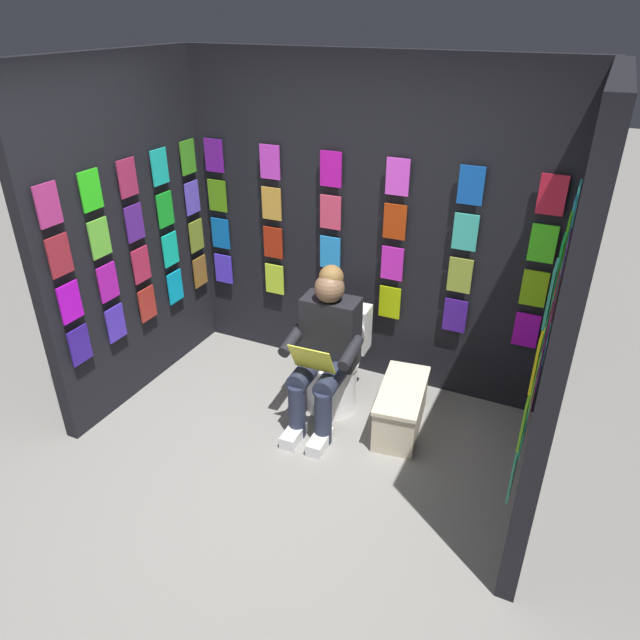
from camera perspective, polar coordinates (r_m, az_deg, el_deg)
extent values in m
plane|color=gray|center=(3.82, -6.50, -17.59)|extent=(30.00, 30.00, 0.00)
cube|color=black|center=(4.51, 4.48, 9.01)|extent=(3.04, 0.10, 2.49)
cube|color=#4C33EE|center=(5.20, -9.42, 4.97)|extent=(0.17, 0.01, 0.26)
cube|color=#C9EC30|center=(4.95, -4.47, 4.01)|extent=(0.17, 0.01, 0.26)
cube|color=#D83CA1|center=(4.73, 0.96, 2.92)|extent=(0.17, 0.01, 0.26)
cube|color=#AFCE0A|center=(4.57, 6.83, 1.72)|extent=(0.17, 0.01, 0.26)
cube|color=#3D1592|center=(4.46, 13.06, 0.42)|extent=(0.17, 0.01, 0.26)
cube|color=#A809AF|center=(4.40, 19.53, -0.94)|extent=(0.17, 0.01, 0.26)
cube|color=blue|center=(5.08, -9.71, 8.35)|extent=(0.17, 0.01, 0.26)
cube|color=#B32710|center=(4.82, -4.61, 7.55)|extent=(0.17, 0.01, 0.26)
cube|color=#2494EE|center=(4.60, 1.00, 6.61)|extent=(0.17, 0.01, 0.26)
cube|color=#DD26CC|center=(4.43, 7.08, 5.50)|extent=(0.17, 0.01, 0.26)
cube|color=#97A936|center=(4.32, 13.53, 4.26)|extent=(0.17, 0.01, 0.26)
cube|color=#74BB0C|center=(4.26, 20.23, 2.91)|extent=(0.17, 0.01, 0.26)
cube|color=#529312|center=(4.98, -10.02, 11.89)|extent=(0.17, 0.01, 0.26)
cube|color=gold|center=(4.72, -4.77, 11.28)|extent=(0.17, 0.01, 0.26)
cube|color=#EA4165|center=(4.49, 1.03, 10.49)|extent=(0.17, 0.01, 0.26)
cube|color=#BC360C|center=(4.32, 7.33, 9.51)|extent=(0.17, 0.01, 0.26)
cube|color=#3AC4B0|center=(4.20, 14.04, 8.34)|extent=(0.17, 0.01, 0.26)
cube|color=#3FE119|center=(4.14, 20.98, 7.00)|extent=(0.17, 0.01, 0.26)
cube|color=#6A1698|center=(4.90, -10.35, 15.56)|extent=(0.17, 0.01, 0.26)
cube|color=#D93DD9|center=(4.63, -4.93, 15.15)|extent=(0.17, 0.01, 0.26)
cube|color=#C912AC|center=(4.40, 1.07, 14.55)|extent=(0.17, 0.01, 0.26)
cube|color=#F049EC|center=(4.22, 7.61, 13.72)|extent=(0.17, 0.01, 0.26)
cube|color=blue|center=(4.10, 14.58, 12.63)|extent=(0.17, 0.01, 0.26)
cube|color=red|center=(4.04, 21.79, 11.31)|extent=(0.17, 0.01, 0.26)
cube|color=black|center=(3.41, 22.97, 0.06)|extent=(0.10, 1.73, 2.49)
cube|color=#30F1D2|center=(4.28, 21.27, -2.17)|extent=(0.01, 0.17, 0.26)
cube|color=#43239B|center=(3.97, 20.72, -4.48)|extent=(0.01, 0.17, 0.26)
cube|color=#DD4976|center=(3.68, 20.07, -7.16)|extent=(0.01, 0.17, 0.26)
cube|color=#1BD17E|center=(3.40, 19.31, -10.31)|extent=(0.01, 0.17, 0.26)
cube|color=#2F9C74|center=(3.13, 18.39, -14.00)|extent=(0.01, 0.17, 0.26)
cube|color=maroon|center=(4.13, 22.05, 1.76)|extent=(0.01, 0.17, 0.26)
cube|color=purple|center=(3.82, 21.55, -0.34)|extent=(0.01, 0.17, 0.26)
cube|color=#8D1F59|center=(3.51, 20.95, -2.79)|extent=(0.01, 0.17, 0.26)
cube|color=#6AEE35|center=(3.21, 20.23, -5.71)|extent=(0.01, 0.17, 0.26)
cube|color=#67BF19|center=(2.93, 19.36, -9.22)|extent=(0.01, 0.17, 0.26)
cube|color=#932694|center=(4.01, 22.90, 5.94)|extent=(0.01, 0.17, 0.26)
cube|color=teal|center=(3.68, 22.44, 4.14)|extent=(0.01, 0.17, 0.26)
cube|color=#B6373D|center=(3.36, 21.90, 1.99)|extent=(0.01, 0.17, 0.26)
cube|color=#1C8E4A|center=(3.05, 21.24, -0.60)|extent=(0.01, 0.17, 0.26)
cube|color=yellow|center=(2.75, 20.44, -3.77)|extent=(0.01, 0.17, 0.26)
cube|color=#34E4DE|center=(3.90, 23.80, 10.37)|extent=(0.01, 0.17, 0.26)
cube|color=#1E98BC|center=(3.57, 23.40, 8.92)|extent=(0.01, 0.17, 0.26)
cube|color=#389F0C|center=(3.24, 22.93, 7.17)|extent=(0.01, 0.17, 0.26)
cube|color=green|center=(2.92, 22.36, 5.04)|extent=(0.01, 0.17, 0.26)
cube|color=#279774|center=(2.60, 21.64, 2.37)|extent=(0.01, 0.17, 0.26)
cube|color=black|center=(4.55, -18.30, 7.85)|extent=(0.10, 1.73, 2.49)
cube|color=#331A98|center=(4.29, -22.44, -2.31)|extent=(0.01, 0.17, 0.26)
cube|color=#482DC9|center=(4.49, -19.35, -0.31)|extent=(0.01, 0.17, 0.26)
cube|color=#B22D24|center=(4.71, -16.54, 1.52)|extent=(0.01, 0.17, 0.26)
cube|color=#0DAEDD|center=(4.94, -13.98, 3.18)|extent=(0.01, 0.17, 0.26)
cube|color=#956423|center=(5.19, -11.65, 4.67)|extent=(0.01, 0.17, 0.26)
cube|color=#C00FDC|center=(4.14, -23.27, 1.59)|extent=(0.01, 0.17, 0.26)
cube|color=#B81AB2|center=(4.35, -20.03, 3.48)|extent=(0.01, 0.17, 0.26)
cube|color=#C0274B|center=(4.58, -17.10, 5.18)|extent=(0.01, 0.17, 0.26)
cube|color=#13D7B2|center=(4.81, -14.43, 6.70)|extent=(0.01, 0.17, 0.26)
cube|color=olive|center=(5.07, -12.01, 8.06)|extent=(0.01, 0.17, 0.26)
cube|color=maroon|center=(4.02, -24.15, 5.76)|extent=(0.01, 0.17, 0.26)
cube|color=#6ACF3B|center=(4.23, -20.76, 7.50)|extent=(0.01, 0.17, 0.26)
cube|color=#562393|center=(4.46, -17.69, 9.04)|extent=(0.01, 0.17, 0.26)
cube|color=green|center=(4.71, -14.91, 10.40)|extent=(0.01, 0.17, 0.26)
cube|color=#654BE4|center=(4.96, -12.39, 11.60)|extent=(0.01, 0.17, 0.26)
cube|color=#B72F7C|center=(3.92, -25.09, 10.16)|extent=(0.01, 0.17, 0.26)
cube|color=#2DE31C|center=(4.14, -21.55, 11.72)|extent=(0.01, 0.17, 0.26)
cube|color=#AB2854|center=(4.37, -18.33, 13.07)|extent=(0.01, 0.17, 0.26)
cube|color=#1BCAB9|center=(4.62, -15.43, 14.25)|extent=(0.01, 0.17, 0.26)
cube|color=green|center=(4.88, -12.80, 15.28)|extent=(0.01, 0.17, 0.26)
cylinder|color=white|center=(4.45, 1.16, -6.36)|extent=(0.38, 0.38, 0.40)
cylinder|color=white|center=(4.33, 1.19, -4.06)|extent=(0.41, 0.41, 0.02)
cube|color=white|center=(4.46, 2.45, -0.58)|extent=(0.39, 0.20, 0.36)
cylinder|color=white|center=(4.38, 2.03, -1.10)|extent=(0.39, 0.09, 0.39)
cube|color=black|center=(4.17, 1.05, -1.10)|extent=(0.41, 0.24, 0.52)
sphere|color=brown|center=(3.98, 0.94, 3.15)|extent=(0.21, 0.21, 0.21)
sphere|color=olive|center=(3.98, 1.11, 4.20)|extent=(0.17, 0.17, 0.17)
cylinder|color=#23283D|center=(4.11, 1.28, -5.61)|extent=(0.17, 0.41, 0.15)
cylinder|color=#23283D|center=(4.17, -1.28, -5.02)|extent=(0.17, 0.41, 0.15)
cylinder|color=#23283D|center=(4.11, 0.31, -9.54)|extent=(0.12, 0.12, 0.42)
cylinder|color=#23283D|center=(4.17, -2.26, -8.88)|extent=(0.12, 0.12, 0.42)
cube|color=white|center=(4.17, -0.02, -11.82)|extent=(0.12, 0.26, 0.09)
cube|color=white|center=(4.23, -2.57, -11.13)|extent=(0.12, 0.26, 0.09)
cylinder|color=black|center=(3.97, 3.03, -3.21)|extent=(0.10, 0.31, 0.13)
cylinder|color=black|center=(4.12, -2.73, -1.97)|extent=(0.10, 0.31, 0.13)
cube|color=gold|center=(3.92, -0.81, -3.89)|extent=(0.31, 0.14, 0.23)
cube|color=beige|center=(4.31, 7.91, -8.68)|extent=(0.38, 0.69, 0.32)
cube|color=beige|center=(4.20, 8.07, -6.79)|extent=(0.40, 0.72, 0.03)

